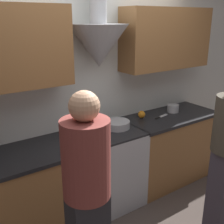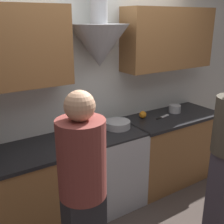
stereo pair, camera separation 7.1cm
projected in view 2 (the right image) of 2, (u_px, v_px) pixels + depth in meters
The scene contains 11 objects.
ground_plane at pixel (123, 217), 3.02m from camera, with size 12.00×12.00×0.00m, color #423833.
wall_back at pixel (88, 72), 2.97m from camera, with size 8.40×0.60×2.60m.
counter_left at pixel (2, 203), 2.54m from camera, with size 1.57×0.62×0.88m.
counter_right at pixel (170, 147), 3.63m from camera, with size 1.23×0.62×0.88m.
stove_range at pixel (107, 168), 3.13m from camera, with size 0.71×0.60×0.88m.
stock_pot at pixel (94, 130), 2.88m from camera, with size 0.21×0.21×0.13m.
mixing_bowl at pixel (117, 124), 3.09m from camera, with size 0.28×0.28×0.08m.
orange_fruit at pixel (143, 115), 3.38m from camera, with size 0.09×0.09×0.09m.
saucepan at pixel (175, 109), 3.59m from camera, with size 0.15×0.15×0.09m.
chefs_knife at pixel (163, 117), 3.42m from camera, with size 0.23×0.07×0.01m.
person_foreground_left at pixel (83, 195), 1.89m from camera, with size 0.32×0.32×1.63m.
Camera 2 is at (-1.47, -2.02, 2.04)m, focal length 45.00 mm.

